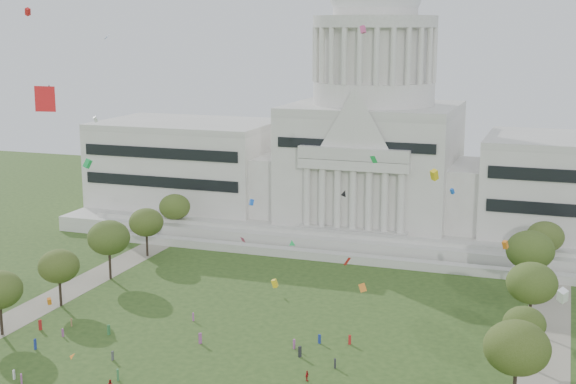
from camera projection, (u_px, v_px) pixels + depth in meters
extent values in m
cube|color=#BBB9AF|center=(372.00, 222.00, 220.08)|extent=(160.00, 60.00, 4.00)
cube|color=#BBB9AF|center=(339.00, 257.00, 189.76)|extent=(130.00, 3.00, 2.00)
cube|color=#BBB9AF|center=(348.00, 243.00, 196.85)|extent=(140.00, 3.00, 5.00)
cube|color=beige|center=(188.00, 165.00, 234.25)|extent=(50.00, 34.00, 22.00)
cube|color=beige|center=(276.00, 182.00, 223.99)|extent=(12.00, 26.00, 16.00)
cube|color=beige|center=(472.00, 195.00, 206.59)|extent=(12.00, 26.00, 16.00)
cube|color=beige|center=(372.00, 165.00, 215.93)|extent=(44.00, 38.00, 28.00)
cube|color=beige|center=(354.00, 165.00, 196.79)|extent=(28.00, 3.00, 2.40)
cube|color=black|center=(160.00, 168.00, 217.94)|extent=(46.00, 0.40, 11.00)
cylinder|color=beige|center=(374.00, 93.00, 212.02)|extent=(32.00, 32.00, 6.00)
cylinder|color=beige|center=(374.00, 55.00, 210.01)|extent=(28.00, 28.00, 14.00)
cylinder|color=#BBB9AF|center=(375.00, 22.00, 208.29)|extent=(32.40, 32.40, 3.00)
cylinder|color=beige|center=(376.00, 0.00, 207.18)|extent=(22.00, 22.00, 8.00)
cube|color=gray|center=(32.00, 310.00, 157.32)|extent=(8.00, 160.00, 0.04)
cube|color=gray|center=(544.00, 379.00, 126.39)|extent=(8.00, 160.00, 0.04)
cylinder|color=black|center=(1.00, 320.00, 144.07)|extent=(0.56, 0.56, 5.47)
ellipsoid|color=#374816|center=(517.00, 348.00, 114.06)|extent=(9.55, 9.55, 7.82)
cylinder|color=black|center=(60.00, 293.00, 159.15)|extent=(0.56, 0.56, 5.27)
ellipsoid|color=#3A4A19|center=(59.00, 266.00, 158.02)|extent=(8.12, 8.12, 6.65)
cylinder|color=black|center=(523.00, 352.00, 131.25)|extent=(0.56, 0.56, 4.56)
ellipsoid|color=#334816|center=(524.00, 324.00, 130.27)|extent=(7.01, 7.01, 5.74)
cylinder|color=black|center=(110.00, 266.00, 176.19)|extent=(0.56, 0.56, 6.03)
ellipsoid|color=#314718|center=(109.00, 238.00, 174.90)|extent=(9.29, 9.29, 7.60)
cylinder|color=black|center=(530.00, 316.00, 145.38)|extent=(0.56, 0.56, 5.97)
ellipsoid|color=#364D19|center=(532.00, 283.00, 144.10)|extent=(9.19, 9.19, 7.52)
cylinder|color=black|center=(147.00, 245.00, 193.81)|extent=(0.56, 0.56, 5.41)
ellipsoid|color=#374818|center=(146.00, 222.00, 192.66)|extent=(8.33, 8.33, 6.81)
cylinder|color=black|center=(528.00, 282.00, 164.38)|extent=(0.56, 0.56, 6.37)
ellipsoid|color=#334D18|center=(530.00, 250.00, 163.02)|extent=(9.82, 9.82, 8.03)
cylinder|color=black|center=(175.00, 228.00, 211.12)|extent=(0.56, 0.56, 5.32)
ellipsoid|color=#3A5219|center=(175.00, 207.00, 209.99)|extent=(8.19, 8.19, 6.70)
cylinder|color=black|center=(544.00, 262.00, 180.27)|extent=(0.56, 0.56, 5.47)
ellipsoid|color=#3B4C1D|center=(545.00, 237.00, 179.10)|extent=(8.42, 8.42, 6.89)
imported|color=#B21E1E|center=(307.00, 376.00, 125.52)|extent=(0.72, 1.09, 1.72)
cube|color=#B21E1E|center=(350.00, 340.00, 140.05)|extent=(0.50, 0.36, 1.72)
cube|color=navy|center=(35.00, 344.00, 137.86)|extent=(0.42, 0.56, 1.88)
cube|color=#33723F|center=(109.00, 330.00, 144.41)|extent=(0.36, 0.53, 1.89)
cube|color=silver|center=(14.00, 375.00, 126.13)|extent=(0.35, 0.47, 1.57)
cube|color=#994C8C|center=(193.00, 317.00, 151.25)|extent=(0.47, 0.50, 1.61)
cube|color=olive|center=(71.00, 322.00, 148.65)|extent=(0.41, 0.46, 1.47)
cube|color=navy|center=(319.00, 339.00, 140.48)|extent=(0.50, 0.39, 1.66)
cube|color=#26262B|center=(335.00, 363.00, 130.22)|extent=(0.42, 0.51, 1.65)
cube|color=#994C8C|center=(200.00, 338.00, 140.39)|extent=(0.58, 0.60, 1.95)
cube|color=#994C8C|center=(21.00, 379.00, 124.56)|extent=(0.48, 0.51, 1.64)
cube|color=#4C4C51|center=(113.00, 356.00, 133.35)|extent=(0.27, 0.43, 1.60)
cube|color=#26262B|center=(300.00, 352.00, 134.61)|extent=(0.56, 0.59, 1.91)
cube|color=#994C8C|center=(294.00, 344.00, 138.10)|extent=(0.51, 0.53, 1.73)
cube|color=#33723F|center=(118.00, 375.00, 125.69)|extent=(0.54, 0.59, 1.89)
cube|color=#994C8C|center=(63.00, 333.00, 143.59)|extent=(0.45, 0.37, 1.48)
cube|color=#B21E1E|center=(40.00, 325.00, 146.71)|extent=(0.46, 0.59, 1.94)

